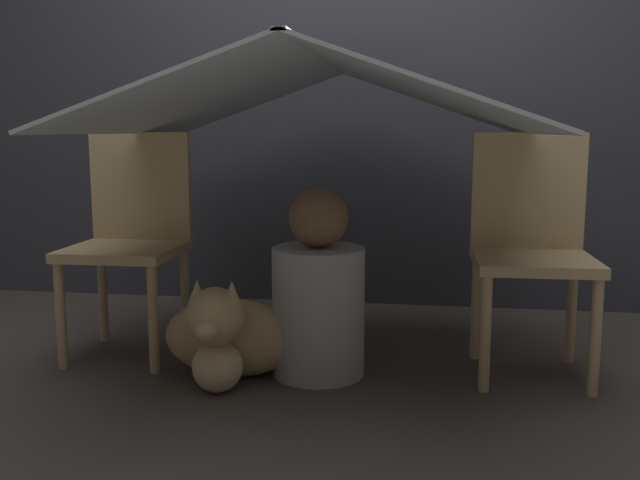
{
  "coord_description": "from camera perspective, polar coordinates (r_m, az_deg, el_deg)",
  "views": [
    {
      "loc": [
        0.38,
        -2.28,
        0.85
      ],
      "look_at": [
        0.0,
        0.21,
        0.47
      ],
      "focal_mm": 40.0,
      "sensor_mm": 36.0,
      "label": 1
    }
  ],
  "objects": [
    {
      "name": "floor_cushion",
      "position": [
        2.77,
        -2.19,
        -8.1
      ],
      "size": [
        0.38,
        0.3,
        0.1
      ],
      "color": "#4C7FB2",
      "rests_on": "ground_plane"
    },
    {
      "name": "plush_toy",
      "position": [
        2.39,
        -8.22,
        -9.48
      ],
      "size": [
        0.17,
        0.17,
        0.26
      ],
      "color": "beige",
      "rests_on": "ground_plane"
    },
    {
      "name": "ground_plane",
      "position": [
        2.46,
        -0.74,
        -11.5
      ],
      "size": [
        8.8,
        8.8,
        0.0
      ],
      "primitive_type": "plane",
      "color": "#47423D"
    },
    {
      "name": "dog",
      "position": [
        2.47,
        -7.45,
        -7.34
      ],
      "size": [
        0.47,
        0.41,
        0.38
      ],
      "color": "tan",
      "rests_on": "ground_plane"
    },
    {
      "name": "sheet_canopy",
      "position": [
        2.52,
        0.0,
        11.62
      ],
      "size": [
        1.49,
        1.39,
        0.27
      ],
      "color": "silver"
    },
    {
      "name": "chair_right",
      "position": [
        2.61,
        16.53,
        -0.17
      ],
      "size": [
        0.41,
        0.41,
        0.85
      ],
      "rotation": [
        0.0,
        0.0,
        0.03
      ],
      "color": "#D1B27F",
      "rests_on": "ground_plane"
    },
    {
      "name": "person_front",
      "position": [
        2.49,
        -0.12,
        -4.58
      ],
      "size": [
        0.32,
        0.32,
        0.66
      ],
      "color": "#B2B2B7",
      "rests_on": "ground_plane"
    },
    {
      "name": "wall_back",
      "position": [
        3.52,
        2.52,
        15.23
      ],
      "size": [
        7.0,
        0.05,
        2.5
      ],
      "color": "#3D3D47",
      "rests_on": "ground_plane"
    },
    {
      "name": "chair_left",
      "position": [
        2.82,
        -14.88,
        0.54
      ],
      "size": [
        0.41,
        0.41,
        0.85
      ],
      "rotation": [
        0.0,
        0.0,
        0.01
      ],
      "color": "#D1B27F",
      "rests_on": "ground_plane"
    }
  ]
}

